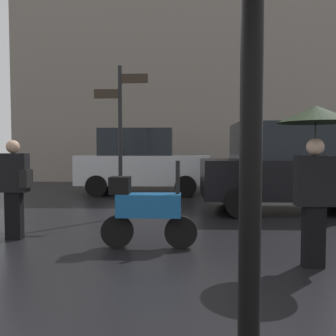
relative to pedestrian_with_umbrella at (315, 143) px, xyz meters
name	(u,v)px	position (x,y,z in m)	size (l,w,h in m)	color
pedestrian_with_umbrella	(315,143)	(0.00, 0.00, 0.00)	(0.88, 0.88, 1.90)	black
pedestrian_with_bag	(15,183)	(-4.13, 1.17, -0.60)	(0.48, 0.24, 1.54)	black
parked_scooter	(146,209)	(-2.06, 0.74, -0.91)	(1.36, 0.32, 1.23)	black
parked_car_left	(142,162)	(-2.81, 6.97, -0.46)	(4.00, 1.86, 2.02)	silver
parked_car_right	(292,167)	(0.91, 3.91, -0.47)	(4.15, 2.04, 1.97)	black
street_signpost	(120,127)	(-2.79, 2.93, 0.38)	(1.08, 0.08, 3.05)	black
building_block	(177,47)	(-1.79, 12.27, 4.56)	(14.12, 2.63, 12.05)	gray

